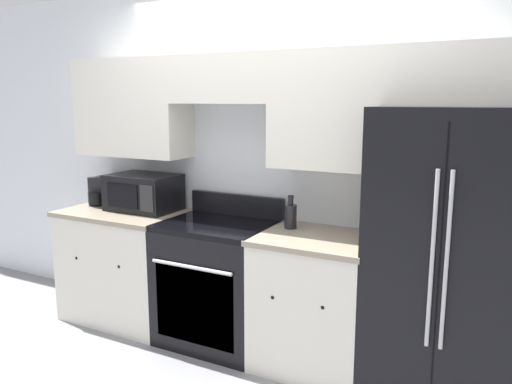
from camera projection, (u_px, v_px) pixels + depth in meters
name	position (u px, v px, depth m)	size (l,w,h in m)	color
ground_plane	(234.00, 370.00, 3.28)	(12.00, 12.00, 0.00)	gray
wall_back	(276.00, 143.00, 3.52)	(8.00, 0.39, 2.60)	silver
lower_cabinets_left	(126.00, 264.00, 4.01)	(0.97, 0.64, 0.89)	silver
lower_cabinets_right	(315.00, 301.00, 3.27)	(0.75, 0.64, 0.89)	silver
oven_range	(218.00, 282.00, 3.61)	(0.78, 0.65, 1.05)	black
refrigerator	(448.00, 257.00, 2.89)	(0.85, 0.76, 1.71)	black
microwave	(144.00, 192.00, 3.92)	(0.53, 0.38, 0.28)	black
bottle	(291.00, 215.00, 3.37)	(0.08, 0.08, 0.23)	black
electric_kettle	(105.00, 191.00, 4.19)	(0.22, 0.29, 0.22)	black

